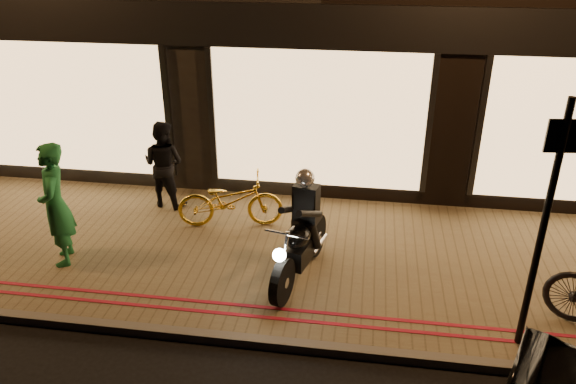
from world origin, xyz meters
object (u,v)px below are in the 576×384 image
object	(u,v)px
motorcycle	(301,237)
bicycle_gold	(230,201)
sign_post	(545,218)
person_green	(55,205)

from	to	relation	value
motorcycle	bicycle_gold	bearing A→B (deg)	149.22
bicycle_gold	motorcycle	bearing A→B (deg)	-145.37
sign_post	bicycle_gold	bearing A→B (deg)	150.56
person_green	sign_post	bearing A→B (deg)	58.02
sign_post	bicycle_gold	xyz separation A→B (m)	(-4.07, 2.30, -1.23)
sign_post	motorcycle	bearing A→B (deg)	159.71
motorcycle	sign_post	distance (m)	3.11
bicycle_gold	person_green	distance (m)	2.63
bicycle_gold	person_green	xyz separation A→B (m)	(-2.17, -1.42, 0.47)
sign_post	person_green	bearing A→B (deg)	171.96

